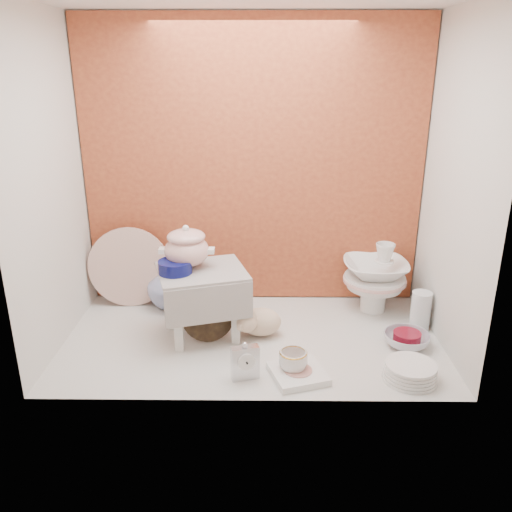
{
  "coord_description": "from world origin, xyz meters",
  "views": [
    {
      "loc": [
        0.04,
        -2.26,
        1.26
      ],
      "look_at": [
        0.02,
        0.02,
        0.42
      ],
      "focal_mm": 36.95,
      "sensor_mm": 36.0,
      "label": 1
    }
  ],
  "objects": [
    {
      "name": "gold_rim_teacup",
      "position": [
        0.18,
        -0.31,
        0.06
      ],
      "size": [
        0.15,
        0.15,
        0.1
      ],
      "primitive_type": "imported",
      "rotation": [
        0.0,
        0.0,
        -0.26
      ],
      "color": "white",
      "rests_on": "teacup_saucer"
    },
    {
      "name": "porcelain_tower",
      "position": [
        0.65,
        0.32,
        0.19
      ],
      "size": [
        0.45,
        0.45,
        0.38
      ],
      "primitive_type": null,
      "rotation": [
        0.0,
        0.0,
        -0.43
      ],
      "color": "white",
      "rests_on": "ground"
    },
    {
      "name": "cobalt_bowl",
      "position": [
        -0.35,
        0.0,
        0.37
      ],
      "size": [
        0.18,
        0.18,
        0.06
      ],
      "primitive_type": "cylinder",
      "rotation": [
        0.0,
        0.0,
        -0.15
      ],
      "color": "#0A0D4F",
      "rests_on": "step_stool"
    },
    {
      "name": "clear_glass_vase",
      "position": [
        0.84,
        0.11,
        0.1
      ],
      "size": [
        0.1,
        0.1,
        0.2
      ],
      "primitive_type": "cylinder",
      "rotation": [
        0.0,
        0.0,
        0.06
      ],
      "color": "silver",
      "rests_on": "ground"
    },
    {
      "name": "ground",
      "position": [
        0.0,
        0.0,
        0.0
      ],
      "size": [
        1.8,
        1.8,
        0.0
      ],
      "primitive_type": "plane",
      "color": "silver",
      "rests_on": "ground"
    },
    {
      "name": "teacup_saucer",
      "position": [
        0.18,
        -0.31,
        0.01
      ],
      "size": [
        0.19,
        0.19,
        0.01
      ],
      "primitive_type": "cylinder",
      "rotation": [
        0.0,
        0.0,
        -0.05
      ],
      "color": "white",
      "rests_on": "ground"
    },
    {
      "name": "lattice_dish",
      "position": [
        0.2,
        -0.33,
        0.02
      ],
      "size": [
        0.27,
        0.27,
        0.03
      ],
      "primitive_type": "cube",
      "rotation": [
        0.0,
        0.0,
        0.31
      ],
      "color": "white",
      "rests_on": "ground"
    },
    {
      "name": "lacquer_tray",
      "position": [
        -0.21,
        0.0,
        0.13
      ],
      "size": [
        0.28,
        0.19,
        0.26
      ],
      "primitive_type": null,
      "rotation": [
        0.0,
        0.0,
        0.39
      ],
      "color": "black",
      "rests_on": "ground"
    },
    {
      "name": "soup_tureen",
      "position": [
        -0.31,
        0.07,
        0.45
      ],
      "size": [
        0.25,
        0.25,
        0.21
      ],
      "primitive_type": null,
      "rotation": [
        0.0,
        0.0,
        0.0
      ],
      "color": "white",
      "rests_on": "step_stool"
    },
    {
      "name": "blue_white_vase",
      "position": [
        -0.45,
        0.36,
        0.13
      ],
      "size": [
        0.33,
        0.33,
        0.26
      ],
      "primitive_type": "imported",
      "rotation": [
        0.0,
        0.0,
        0.41
      ],
      "color": "white",
      "rests_on": "ground"
    },
    {
      "name": "mantel_clock",
      "position": [
        -0.02,
        -0.35,
        0.09
      ],
      "size": [
        0.12,
        0.07,
        0.17
      ],
      "primitive_type": "cube",
      "rotation": [
        0.0,
        0.0,
        0.28
      ],
      "color": "silver",
      "rests_on": "ground"
    },
    {
      "name": "plush_pig",
      "position": [
        0.04,
        0.03,
        0.08
      ],
      "size": [
        0.31,
        0.27,
        0.15
      ],
      "primitive_type": "ellipsoid",
      "rotation": [
        0.0,
        0.0,
        0.44
      ],
      "color": "#CFB092",
      "rests_on": "ground"
    },
    {
      "name": "step_stool",
      "position": [
        -0.24,
        0.03,
        0.17
      ],
      "size": [
        0.48,
        0.45,
        0.34
      ],
      "primitive_type": null,
      "rotation": [
        0.0,
        0.0,
        0.29
      ],
      "color": "silver",
      "rests_on": "ground"
    },
    {
      "name": "floral_platter",
      "position": [
        -0.67,
        0.38,
        0.22
      ],
      "size": [
        0.44,
        0.09,
        0.44
      ],
      "primitive_type": null,
      "rotation": [
        0.0,
        0.0,
        0.08
      ],
      "color": "white",
      "rests_on": "ground"
    },
    {
      "name": "crystal_bowl",
      "position": [
        0.73,
        -0.07,
        0.03
      ],
      "size": [
        0.27,
        0.27,
        0.07
      ],
      "primitive_type": "imported",
      "rotation": [
        0.0,
        0.0,
        0.33
      ],
      "color": "silver",
      "rests_on": "ground"
    },
    {
      "name": "niche_shell",
      "position": [
        0.0,
        0.18,
        0.93
      ],
      "size": [
        1.86,
        1.03,
        1.53
      ],
      "color": "#B1552C",
      "rests_on": "ground"
    },
    {
      "name": "dinner_plate_stack",
      "position": [
        0.68,
        -0.34,
        0.04
      ],
      "size": [
        0.3,
        0.3,
        0.07
      ],
      "primitive_type": "cylinder",
      "rotation": [
        0.0,
        0.0,
        0.38
      ],
      "color": "white",
      "rests_on": "ground"
    }
  ]
}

